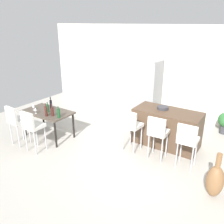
% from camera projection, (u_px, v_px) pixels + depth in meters
% --- Properties ---
extents(ground_plane, '(10.00, 10.00, 0.00)m').
position_uv_depth(ground_plane, '(124.00, 155.00, 5.60)').
color(ground_plane, '#ADA89E').
extents(back_wall, '(10.00, 0.12, 2.90)m').
position_uv_depth(back_wall, '(174.00, 73.00, 7.42)').
color(back_wall, beige).
rests_on(back_wall, ground_plane).
extents(kitchen_island, '(1.63, 0.77, 0.92)m').
position_uv_depth(kitchen_island, '(166.00, 128.00, 5.92)').
color(kitchen_island, '#4C3828').
rests_on(kitchen_island, ground_plane).
extents(bar_chair_left, '(0.43, 0.43, 1.05)m').
position_uv_depth(bar_chair_left, '(131.00, 124.00, 5.55)').
color(bar_chair_left, silver).
rests_on(bar_chair_left, ground_plane).
extents(bar_chair_middle, '(0.42, 0.42, 1.05)m').
position_uv_depth(bar_chair_middle, '(158.00, 131.00, 5.20)').
color(bar_chair_middle, silver).
rests_on(bar_chair_middle, ground_plane).
extents(bar_chair_right, '(0.42, 0.42, 1.05)m').
position_uv_depth(bar_chair_right, '(188.00, 139.00, 4.86)').
color(bar_chair_right, silver).
rests_on(bar_chair_right, ground_plane).
extents(dining_table, '(1.33, 0.77, 0.74)m').
position_uv_depth(dining_table, '(48.00, 114.00, 6.26)').
color(dining_table, '#4C4238').
rests_on(dining_table, ground_plane).
extents(dining_chair_near, '(0.42, 0.42, 1.05)m').
position_uv_depth(dining_chair_near, '(16.00, 119.00, 5.82)').
color(dining_chair_near, silver).
rests_on(dining_chair_near, ground_plane).
extents(dining_chair_far, '(0.40, 0.40, 1.05)m').
position_uv_depth(dining_chair_far, '(32.00, 125.00, 5.51)').
color(dining_chair_far, silver).
rests_on(dining_chair_far, ground_plane).
extents(wine_bottle_right, '(0.07, 0.07, 0.34)m').
position_uv_depth(wine_bottle_right, '(46.00, 111.00, 5.87)').
color(wine_bottle_right, '#471E19').
rests_on(wine_bottle_right, dining_table).
extents(wine_bottle_middle, '(0.07, 0.07, 0.34)m').
position_uv_depth(wine_bottle_middle, '(51.00, 104.00, 6.39)').
color(wine_bottle_middle, black).
rests_on(wine_bottle_middle, dining_table).
extents(wine_bottle_corner, '(0.08, 0.08, 0.29)m').
position_uv_depth(wine_bottle_corner, '(59.00, 113.00, 5.78)').
color(wine_bottle_corner, '#194723').
rests_on(wine_bottle_corner, dining_table).
extents(wine_bottle_inner, '(0.07, 0.07, 0.28)m').
position_uv_depth(wine_bottle_inner, '(48.00, 108.00, 6.12)').
color(wine_bottle_inner, '#194723').
rests_on(wine_bottle_inner, dining_table).
extents(wine_bottle_near, '(0.07, 0.07, 0.32)m').
position_uv_depth(wine_bottle_near, '(52.00, 111.00, 5.89)').
color(wine_bottle_near, '#471E19').
rests_on(wine_bottle_near, dining_table).
extents(wine_glass_left, '(0.07, 0.07, 0.17)m').
position_uv_depth(wine_glass_left, '(35.00, 109.00, 6.03)').
color(wine_glass_left, silver).
rests_on(wine_glass_left, dining_table).
extents(wine_glass_far, '(0.07, 0.07, 0.17)m').
position_uv_depth(wine_glass_far, '(33.00, 106.00, 6.28)').
color(wine_glass_far, silver).
rests_on(wine_glass_far, dining_table).
extents(refrigerator, '(0.72, 0.68, 1.84)m').
position_uv_depth(refrigerator, '(148.00, 89.00, 7.62)').
color(refrigerator, '#939699').
rests_on(refrigerator, ground_plane).
extents(fruit_bowl, '(0.29, 0.29, 0.07)m').
position_uv_depth(fruit_bowl, '(163.00, 108.00, 5.86)').
color(fruit_bowl, '#333338').
rests_on(fruit_bowl, kitchen_island).
extents(floor_vase, '(0.31, 0.31, 0.88)m').
position_uv_depth(floor_vase, '(215.00, 180.00, 4.18)').
color(floor_vase, brown).
rests_on(floor_vase, ground_plane).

